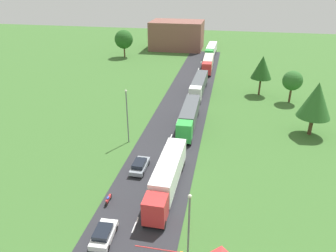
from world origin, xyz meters
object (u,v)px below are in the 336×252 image
at_px(motorcycle_courier, 108,199).
at_px(lamppost_second, 127,114).
at_px(distant_building, 177,35).
at_px(truck_third, 199,85).
at_px(tree_maple, 293,81).
at_px(truck_lead, 167,175).
at_px(truck_second, 189,116).
at_px(car_second, 140,165).
at_px(truck_fifth, 211,50).
at_px(tree_oak, 124,39).
at_px(lamppost_lead, 189,224).
at_px(truck_fourth, 208,63).
at_px(tree_birch, 316,100).
at_px(car_lead, 104,234).
at_px(tree_elm, 262,67).

distance_m(motorcycle_courier, lamppost_second, 15.75).
bearing_deg(distant_building, truck_third, -74.42).
distance_m(tree_maple, distant_building, 56.63).
height_order(truck_lead, distant_building, distant_building).
height_order(truck_second, tree_maple, tree_maple).
bearing_deg(lamppost_second, car_second, -62.51).
distance_m(truck_third, truck_fifth, 36.08).
bearing_deg(tree_oak, lamppost_lead, -67.87).
relative_size(truck_lead, truck_fourth, 1.08).
xyz_separation_m(tree_birch, distant_building, (-33.02, 61.76, -1.37)).
relative_size(car_lead, lamppost_second, 0.46).
distance_m(lamppost_second, tree_elm, 34.40).
distance_m(car_second, tree_birch, 30.13).
distance_m(car_lead, motorcycle_courier, 5.91).
xyz_separation_m(truck_third, tree_elm, (13.17, 1.86, 4.12)).
bearing_deg(truck_second, truck_third, 90.50).
height_order(motorcycle_courier, lamppost_second, lamppost_second).
bearing_deg(tree_elm, tree_maple, -28.99).
bearing_deg(car_second, tree_birch, 32.83).
bearing_deg(car_lead, truck_lead, 63.60).
relative_size(truck_lead, lamppost_second, 1.61).
bearing_deg(truck_fourth, car_second, -95.50).
relative_size(truck_third, tree_oak, 1.73).
bearing_deg(car_lead, truck_third, 84.12).
bearing_deg(truck_fourth, distant_building, 116.56).
xyz_separation_m(truck_second, tree_oak, (-27.13, 47.61, 3.45)).
bearing_deg(truck_fourth, truck_third, -91.24).
distance_m(car_lead, car_second, 13.02).
xyz_separation_m(truck_third, distant_building, (-12.66, 45.42, 2.66)).
bearing_deg(truck_third, tree_birch, -38.75).
relative_size(truck_second, distant_building, 0.79).
bearing_deg(tree_oak, car_lead, -73.54).
height_order(truck_second, distant_building, distant_building).
distance_m(truck_second, truck_third, 17.58).
bearing_deg(car_lead, tree_oak, 106.46).
bearing_deg(tree_elm, motorcycle_courier, -115.09).
distance_m(truck_fifth, car_second, 68.67).
xyz_separation_m(truck_second, motorcycle_courier, (-6.47, -22.19, -1.58)).
bearing_deg(tree_elm, truck_lead, -109.19).
relative_size(truck_third, tree_birch, 1.61).
relative_size(truck_fourth, truck_fifth, 0.88).
height_order(tree_oak, tree_maple, tree_oak).
bearing_deg(tree_maple, car_second, -127.42).
xyz_separation_m(car_lead, lamppost_lead, (8.60, -0.52, 3.34)).
height_order(tree_elm, distant_building, distant_building).
bearing_deg(tree_maple, tree_birch, -85.33).
bearing_deg(tree_oak, truck_fourth, -21.47).
bearing_deg(motorcycle_courier, car_second, 76.55).
bearing_deg(lamppost_lead, car_lead, 176.53).
bearing_deg(truck_second, truck_lead, -90.57).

